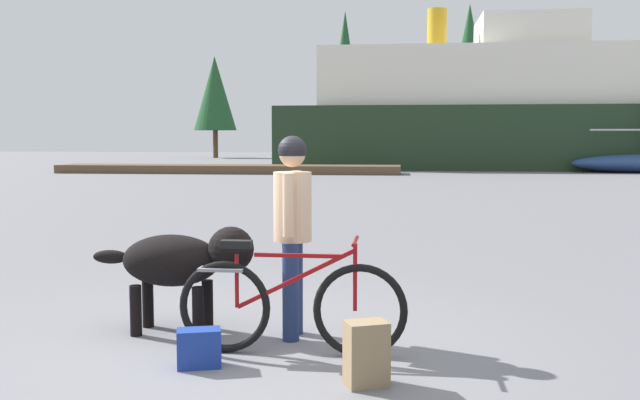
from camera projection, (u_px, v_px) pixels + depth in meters
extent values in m
plane|color=slate|center=(248.00, 350.00, 5.64)|extent=(160.00, 160.00, 0.00)
torus|color=black|center=(360.00, 311.00, 5.42)|extent=(0.73, 0.06, 0.73)
torus|color=black|center=(225.00, 307.00, 5.55)|extent=(0.73, 0.06, 0.73)
cube|color=maroon|center=(298.00, 256.00, 5.44)|extent=(0.68, 0.03, 0.03)
cube|color=maroon|center=(295.00, 279.00, 5.46)|extent=(0.92, 0.03, 0.49)
cylinder|color=maroon|center=(237.00, 281.00, 5.52)|extent=(0.03, 0.03, 0.42)
cylinder|color=maroon|center=(355.00, 277.00, 5.41)|extent=(0.03, 0.03, 0.52)
cube|color=black|center=(236.00, 244.00, 5.49)|extent=(0.24, 0.10, 0.06)
cylinder|color=maroon|center=(355.00, 241.00, 5.38)|extent=(0.03, 0.44, 0.03)
cube|color=slate|center=(222.00, 269.00, 5.53)|extent=(0.36, 0.14, 0.02)
cylinder|color=navy|center=(295.00, 287.00, 6.09)|extent=(0.14, 0.14, 0.82)
cylinder|color=navy|center=(291.00, 292.00, 5.87)|extent=(0.14, 0.14, 0.82)
cylinder|color=#D8B28C|center=(293.00, 207.00, 5.92)|extent=(0.32, 0.32, 0.58)
cylinder|color=#D8B28C|center=(296.00, 200.00, 6.14)|extent=(0.09, 0.09, 0.51)
cylinder|color=#D8B28C|center=(288.00, 205.00, 5.70)|extent=(0.09, 0.09, 0.51)
sphere|color=tan|center=(292.00, 154.00, 5.88)|extent=(0.22, 0.22, 0.22)
sphere|color=black|center=(292.00, 150.00, 5.88)|extent=(0.24, 0.24, 0.24)
ellipsoid|color=black|center=(171.00, 260.00, 6.11)|extent=(0.86, 0.53, 0.45)
sphere|color=black|center=(231.00, 249.00, 6.04)|extent=(0.39, 0.39, 0.39)
ellipsoid|color=black|center=(111.00, 257.00, 6.17)|extent=(0.32, 0.12, 0.12)
cylinder|color=black|center=(208.00, 305.00, 6.26)|extent=(0.10, 0.10, 0.44)
cylinder|color=black|center=(198.00, 312.00, 5.97)|extent=(0.10, 0.10, 0.44)
cylinder|color=black|center=(148.00, 303.00, 6.32)|extent=(0.10, 0.10, 0.44)
cylinder|color=black|center=(136.00, 311.00, 6.03)|extent=(0.10, 0.10, 0.44)
cube|color=#8C7251|center=(366.00, 354.00, 4.82)|extent=(0.34, 0.29, 0.45)
cube|color=navy|center=(199.00, 348.00, 5.21)|extent=(0.36, 0.27, 0.28)
cube|color=brown|center=(228.00, 169.00, 34.25)|extent=(16.64, 2.31, 0.40)
cube|color=#1E331E|center=(484.00, 138.00, 40.34)|extent=(23.02, 8.84, 3.41)
cube|color=silver|center=(486.00, 80.00, 40.05)|extent=(18.42, 7.42, 3.20)
cube|color=silver|center=(528.00, 34.00, 39.56)|extent=(5.53, 5.30, 1.80)
cylinder|color=#BF8C19|center=(437.00, 30.00, 40.13)|extent=(1.10, 1.10, 2.40)
cylinder|color=#B2B2B7|center=(622.00, 130.00, 34.66)|extent=(3.07, 0.10, 0.10)
cylinder|color=#4C331E|center=(216.00, 144.00, 61.41)|extent=(0.43, 0.43, 2.39)
cone|color=#1E4C28|center=(215.00, 93.00, 61.03)|extent=(3.68, 3.68, 6.36)
cylinder|color=#4C331E|center=(345.00, 143.00, 60.01)|extent=(0.47, 0.47, 2.66)
cone|color=#1E4C28|center=(345.00, 69.00, 59.48)|extent=(2.99, 2.99, 9.69)
cylinder|color=#4C331E|center=(468.00, 140.00, 57.12)|extent=(0.36, 0.36, 3.10)
cone|color=#1E4C28|center=(469.00, 63.00, 56.58)|extent=(3.70, 3.70, 9.30)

